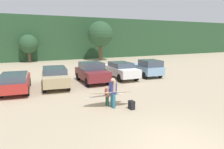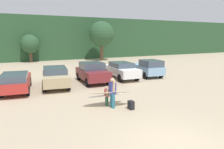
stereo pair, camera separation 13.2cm
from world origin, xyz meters
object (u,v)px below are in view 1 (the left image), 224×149
(parked_car_red, at_px, (16,81))
(parked_car_sky_blue, at_px, (147,68))
(parked_car_tan, at_px, (55,76))
(parked_car_white, at_px, (120,70))
(surfboard_white, at_px, (105,96))
(backpack_dropped, at_px, (132,105))
(person_child, at_px, (107,95))
(surfboard_cream, at_px, (111,93))
(person_adult, at_px, (113,91))
(parked_car_maroon, at_px, (92,72))

(parked_car_red, xyz_separation_m, parked_car_sky_blue, (11.49, 0.81, 0.08))
(parked_car_tan, height_order, parked_car_sky_blue, parked_car_sky_blue)
(parked_car_white, distance_m, surfboard_white, 7.71)
(parked_car_tan, distance_m, parked_car_white, 6.01)
(parked_car_tan, distance_m, parked_car_sky_blue, 8.75)
(backpack_dropped, bearing_deg, parked_car_tan, 109.59)
(surfboard_white, relative_size, backpack_dropped, 5.19)
(parked_car_sky_blue, bearing_deg, person_child, 138.05)
(person_child, distance_m, surfboard_cream, 0.35)
(person_adult, xyz_separation_m, person_child, (-0.16, 0.38, -0.29))
(person_child, xyz_separation_m, backpack_dropped, (0.89, -1.09, -0.40))
(parked_car_white, height_order, person_adult, person_adult)
(parked_car_red, xyz_separation_m, person_child, (4.35, -5.37, -0.12))
(parked_car_sky_blue, distance_m, surfboard_white, 9.40)
(surfboard_cream, xyz_separation_m, backpack_dropped, (0.79, -0.80, -0.56))
(parked_car_white, height_order, parked_car_sky_blue, parked_car_sky_blue)
(parked_car_red, height_order, parked_car_sky_blue, parked_car_sky_blue)
(parked_car_red, bearing_deg, person_adult, -134.64)
(parked_car_tan, xyz_separation_m, person_child, (1.61, -5.95, -0.17))
(parked_car_white, relative_size, person_adult, 2.92)
(backpack_dropped, bearing_deg, person_adult, 136.11)
(parked_car_sky_blue, bearing_deg, parked_car_red, 101.19)
(backpack_dropped, bearing_deg, surfboard_white, 127.87)
(parked_car_red, relative_size, parked_car_sky_blue, 1.10)
(parked_car_maroon, bearing_deg, person_child, 169.02)
(person_adult, bearing_deg, backpack_dropped, 143.23)
(parked_car_tan, bearing_deg, parked_car_red, 109.65)
(person_child, bearing_deg, backpack_dropped, 136.59)
(parked_car_red, relative_size, person_adult, 2.86)
(surfboard_cream, distance_m, surfboard_white, 0.51)
(parked_car_white, height_order, backpack_dropped, parked_car_white)
(surfboard_cream, distance_m, backpack_dropped, 1.26)
(parked_car_maroon, relative_size, parked_car_white, 0.86)
(person_child, relative_size, surfboard_cream, 0.45)
(parked_car_red, relative_size, backpack_dropped, 10.21)
(parked_car_red, height_order, parked_car_tan, parked_car_tan)
(parked_car_maroon, xyz_separation_m, surfboard_white, (-1.48, -5.84, -0.31))
(parked_car_red, height_order, surfboard_white, parked_car_red)
(surfboard_cream, bearing_deg, parked_car_tan, -59.38)
(surfboard_cream, xyz_separation_m, surfboard_white, (-0.16, 0.42, -0.25))
(person_child, distance_m, surfboard_white, 0.17)
(parked_car_maroon, distance_m, parked_car_white, 2.99)
(parked_car_maroon, bearing_deg, parked_car_red, 98.41)
(parked_car_white, distance_m, surfboard_cream, 7.96)
(parked_car_red, bearing_deg, parked_car_tan, -70.88)
(parked_car_maroon, distance_m, parked_car_sky_blue, 5.71)
(surfboard_white, bearing_deg, person_adult, 115.92)
(parked_car_tan, relative_size, parked_car_maroon, 1.23)
(parked_car_white, bearing_deg, person_child, 148.93)
(parked_car_tan, height_order, person_adult, person_adult)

